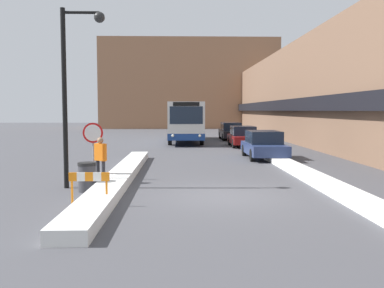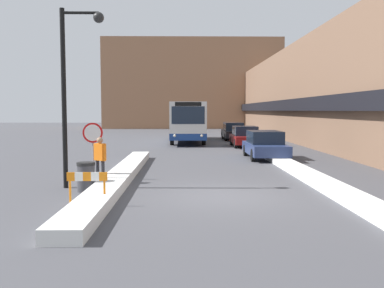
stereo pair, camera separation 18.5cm
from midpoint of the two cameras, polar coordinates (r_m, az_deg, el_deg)
name	(u,v)px [view 1 (the left image)]	position (r m, az deg, el deg)	size (l,w,h in m)	color
ground_plane	(225,196)	(13.19, 4.06, -6.97)	(160.00, 160.00, 0.00)	#47474C
building_row_right	(311,94)	(38.57, 15.45, 6.38)	(5.50, 60.00, 8.03)	brown
building_backdrop_far	(189,85)	(65.15, -0.49, 7.92)	(26.00, 8.00, 13.03)	#996B4C
snow_bank_left	(121,176)	(16.19, -9.83, -4.27)	(0.90, 15.60, 0.34)	silver
snow_bank_right	(317,179)	(16.26, 15.96, -4.51)	(0.90, 15.19, 0.25)	silver
city_bus	(185,120)	(36.07, -1.06, 3.17)	(2.69, 11.90, 3.25)	silver
parked_car_front	(264,145)	(23.68, 9.32, -0.09)	(1.93, 4.48, 1.50)	navy
parked_car_middle	(243,136)	(31.26, 6.64, 1.02)	(1.86, 4.34, 1.48)	maroon
parked_car_back	(231,131)	(38.56, 5.07, 1.72)	(1.84, 4.85, 1.54)	black
stop_sign	(93,139)	(16.53, -13.37, 0.70)	(0.76, 0.08, 2.16)	gray
street_lamp	(73,77)	(14.92, -15.92, 8.61)	(1.46, 0.36, 5.98)	black
pedestrian	(100,156)	(15.76, -12.44, -1.52)	(0.48, 0.43, 1.66)	#232328
trash_bin	(87,177)	(14.25, -14.17, -4.28)	(0.59, 0.59, 0.95)	#38383D
construction_barricade	(89,182)	(12.02, -13.97, -4.98)	(1.10, 0.06, 0.94)	orange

